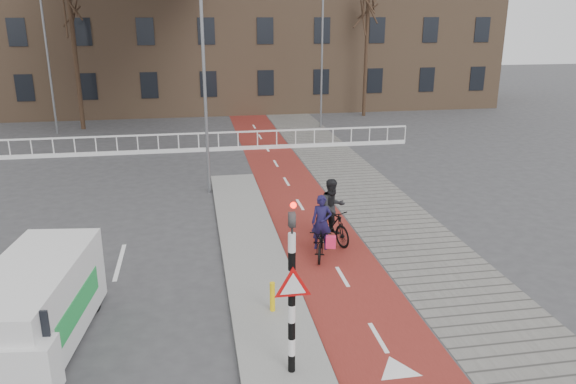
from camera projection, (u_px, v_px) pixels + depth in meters
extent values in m
plane|color=#38383A|center=(302.00, 320.00, 12.92)|extent=(120.00, 120.00, 0.00)
cube|color=maroon|center=(291.00, 189.00, 22.55)|extent=(2.50, 60.00, 0.01)
cube|color=slate|center=(358.00, 185.00, 23.00)|extent=(3.00, 60.00, 0.01)
cube|color=gray|center=(253.00, 251.00, 16.54)|extent=(1.80, 16.00, 0.12)
cylinder|color=black|center=(292.00, 305.00, 10.47)|extent=(0.14, 0.14, 2.88)
imported|color=black|center=(292.00, 212.00, 9.91)|extent=(0.13, 0.16, 0.80)
cylinder|color=#FF0C05|center=(293.00, 205.00, 9.72)|extent=(0.11, 0.02, 0.11)
cylinder|color=yellow|center=(272.00, 297.00, 13.01)|extent=(0.12, 0.12, 0.72)
imported|color=black|center=(321.00, 241.00, 16.19)|extent=(1.07, 1.85, 0.92)
imported|color=#18133C|center=(322.00, 222.00, 16.02)|extent=(0.67, 0.53, 1.60)
cube|color=#F72356|center=(331.00, 242.00, 15.67)|extent=(0.32, 0.25, 0.34)
imported|color=black|center=(332.00, 224.00, 17.18)|extent=(1.11, 1.94, 1.13)
imported|color=black|center=(332.00, 207.00, 17.01)|extent=(1.03, 0.91, 1.77)
cube|color=silver|center=(35.00, 305.00, 11.64)|extent=(2.22, 4.45, 1.71)
cube|color=green|center=(79.00, 306.00, 11.81)|extent=(0.36, 2.71, 0.55)
cube|color=black|center=(6.00, 334.00, 9.84)|extent=(1.53, 0.24, 0.90)
cylinder|color=black|center=(50.00, 375.00, 10.50)|extent=(0.29, 0.62, 0.60)
cylinder|color=black|center=(31.00, 301.00, 13.20)|extent=(0.29, 0.62, 0.60)
cylinder|color=black|center=(94.00, 299.00, 13.26)|extent=(0.29, 0.62, 0.60)
cube|color=silver|center=(137.00, 135.00, 27.78)|extent=(28.00, 0.08, 0.08)
cube|color=silver|center=(138.00, 152.00, 28.04)|extent=(28.00, 0.10, 0.20)
cube|color=#7F6047|center=(177.00, 23.00, 40.63)|extent=(46.00, 10.00, 12.00)
cylinder|color=black|center=(76.00, 60.00, 32.88)|extent=(0.26, 0.26, 8.25)
cylinder|color=black|center=(366.00, 54.00, 37.24)|extent=(0.23, 0.23, 8.25)
cylinder|color=slate|center=(205.00, 85.00, 20.80)|extent=(0.12, 0.12, 8.42)
cylinder|color=slate|center=(48.00, 62.00, 31.53)|extent=(0.12, 0.12, 8.16)
cylinder|color=slate|center=(322.00, 55.00, 33.38)|extent=(0.12, 0.12, 8.74)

